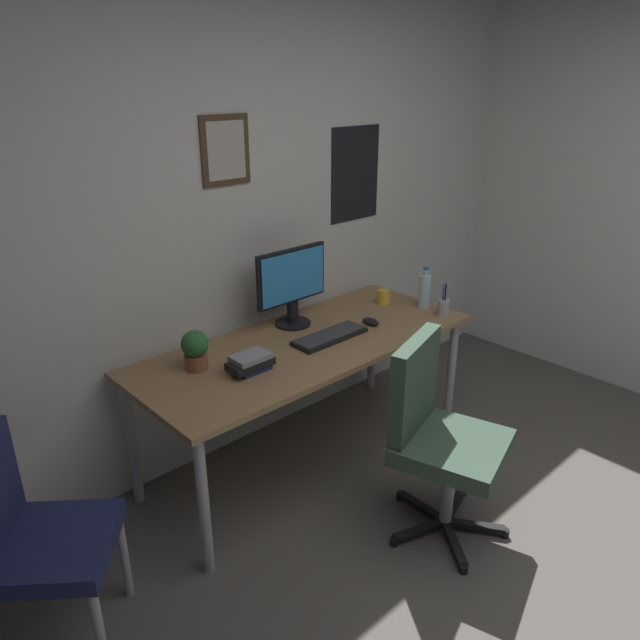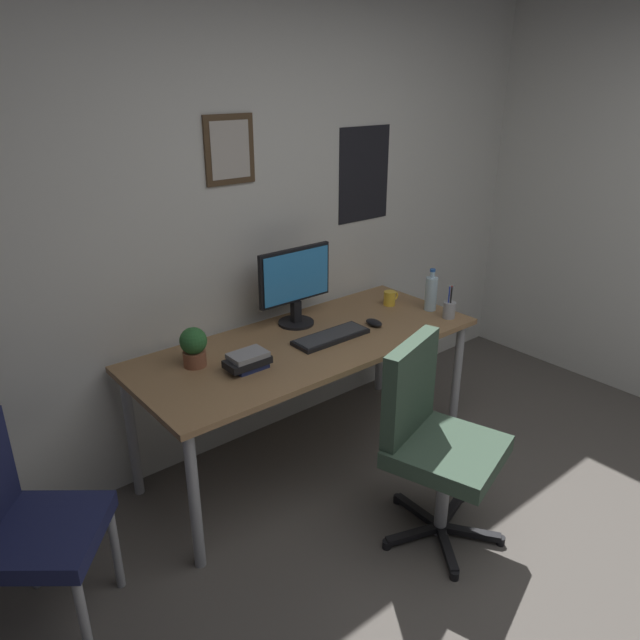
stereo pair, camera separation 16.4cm
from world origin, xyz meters
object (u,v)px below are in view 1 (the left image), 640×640
potted_plant (195,349)px  office_chair (437,430)px  side_chair (31,534)px  book_stack_left (251,363)px  monitor (292,284)px  coffee_mug_near (383,297)px  water_bottle (425,291)px  computer_mouse (371,321)px  keyboard (330,336)px  pen_cup (443,306)px

potted_plant → office_chair: bearing=-53.7°
side_chair → book_stack_left: (1.08, 0.12, 0.27)m
monitor → coffee_mug_near: 0.66m
coffee_mug_near → water_bottle: bearing=-59.0°
monitor → book_stack_left: 0.62m
computer_mouse → monitor: bearing=136.6°
potted_plant → book_stack_left: 0.27m
office_chair → potted_plant: bearing=126.3°
water_bottle → book_stack_left: 1.26m
keyboard → pen_cup: 0.74m
potted_plant → monitor: bearing=8.6°
office_chair → monitor: (0.02, 1.02, 0.44)m
side_chair → computer_mouse: bearing=3.6°
monitor → coffee_mug_near: bearing=-11.6°
computer_mouse → coffee_mug_near: coffee_mug_near is taller
water_bottle → coffee_mug_near: bearing=121.0°
water_bottle → potted_plant: water_bottle is taller
computer_mouse → pen_cup: 0.45m
monitor → water_bottle: size_ratio=1.82×
pen_cup → side_chair: bearing=178.3°
keyboard → coffee_mug_near: 0.62m
computer_mouse → pen_cup: pen_cup is taller
monitor → keyboard: bearing=-86.5°
coffee_mug_near → book_stack_left: 1.14m
keyboard → computer_mouse: computer_mouse is taller
side_chair → pen_cup: 2.34m
pen_cup → computer_mouse: bearing=155.4°
monitor → coffee_mug_near: (0.62, -0.13, -0.20)m
water_bottle → book_stack_left: (-1.26, 0.04, -0.06)m
potted_plant → coffee_mug_near: bearing=-1.0°
monitor → keyboard: size_ratio=1.07×
monitor → pen_cup: (0.73, -0.49, -0.19)m
side_chair → potted_plant: size_ratio=4.49×
book_stack_left → pen_cup: bearing=-8.7°
keyboard → pen_cup: pen_cup is taller
monitor → book_stack_left: size_ratio=2.14×
monitor → computer_mouse: monitor is taller
office_chair → pen_cup: (0.74, 0.53, 0.26)m
monitor → computer_mouse: size_ratio=4.18×
computer_mouse → water_bottle: size_ratio=0.44×
office_chair → book_stack_left: (-0.50, 0.72, 0.24)m
coffee_mug_near → potted_plant: bearing=179.0°
coffee_mug_near → potted_plant: (-1.31, 0.02, 0.06)m
keyboard → book_stack_left: size_ratio=2.00×
side_chair → book_stack_left: side_chair is taller
computer_mouse → book_stack_left: 0.83m
keyboard → computer_mouse: bearing=-3.4°
office_chair → water_bottle: bearing=42.0°
keyboard → book_stack_left: 0.53m
monitor → book_stack_left: monitor is taller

